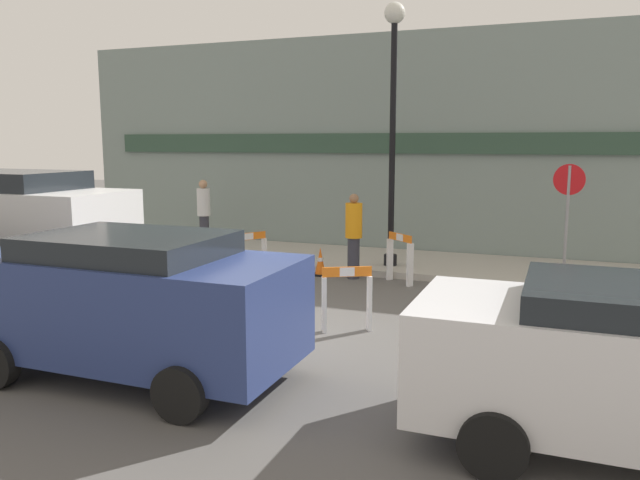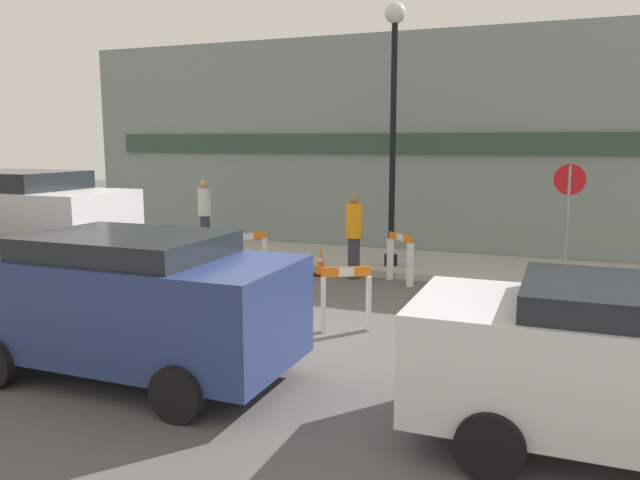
% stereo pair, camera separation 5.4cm
% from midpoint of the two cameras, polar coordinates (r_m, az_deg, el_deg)
% --- Properties ---
extents(ground_plane, '(60.00, 60.00, 0.00)m').
position_cam_midpoint_polar(ground_plane, '(9.33, -5.04, -8.77)').
color(ground_plane, '#565451').
extents(sidewalk_slab, '(18.00, 2.85, 0.14)m').
position_cam_midpoint_polar(sidewalk_slab, '(14.70, 5.29, -1.92)').
color(sidewalk_slab, '#ADA89E').
rests_on(sidewalk_slab, ground_plane).
extents(storefront_facade, '(18.00, 0.22, 5.50)m').
position_cam_midpoint_polar(storefront_facade, '(15.88, 6.96, 8.60)').
color(storefront_facade, gray).
rests_on(storefront_facade, ground_plane).
extents(streetlamp_post, '(0.44, 0.44, 5.56)m').
position_cam_midpoint_polar(streetlamp_post, '(13.62, 6.86, 12.52)').
color(streetlamp_post, black).
rests_on(streetlamp_post, sidewalk_slab).
extents(stop_sign, '(0.59, 0.15, 2.28)m').
position_cam_midpoint_polar(stop_sign, '(13.00, 21.87, 3.16)').
color(stop_sign, gray).
rests_on(stop_sign, sidewalk_slab).
extents(barricade_0, '(0.72, 0.48, 1.00)m').
position_cam_midpoint_polar(barricade_0, '(9.40, 2.57, -5.26)').
color(barricade_0, white).
rests_on(barricade_0, ground_plane).
extents(barricade_1, '(0.66, 0.58, 1.01)m').
position_cam_midpoint_polar(barricade_1, '(12.69, 7.45, -1.55)').
color(barricade_1, white).
rests_on(barricade_1, ground_plane).
extents(barricade_2, '(0.56, 0.81, 0.96)m').
position_cam_midpoint_polar(barricade_2, '(13.17, -6.46, -1.22)').
color(barricade_2, white).
rests_on(barricade_2, ground_plane).
extents(barricade_3, '(0.55, 0.70, 1.04)m').
position_cam_midpoint_polar(barricade_3, '(11.00, -11.61, -3.22)').
color(barricade_3, white).
rests_on(barricade_3, ground_plane).
extents(traffic_cone_0, '(0.30, 0.30, 0.49)m').
position_cam_midpoint_polar(traffic_cone_0, '(11.73, -10.07, -4.01)').
color(traffic_cone_0, black).
rests_on(traffic_cone_0, ground_plane).
extents(traffic_cone_1, '(0.30, 0.30, 0.61)m').
position_cam_midpoint_polar(traffic_cone_1, '(13.34, 0.18, -2.03)').
color(traffic_cone_1, black).
rests_on(traffic_cone_1, ground_plane).
extents(traffic_cone_2, '(0.30, 0.30, 0.63)m').
position_cam_midpoint_polar(traffic_cone_2, '(9.03, -5.35, -7.37)').
color(traffic_cone_2, black).
rests_on(traffic_cone_2, ground_plane).
extents(person_worker, '(0.39, 0.39, 1.78)m').
position_cam_midpoint_polar(person_worker, '(12.97, 3.24, 0.62)').
color(person_worker, '#33333D').
rests_on(person_worker, ground_plane).
extents(person_pedestrian, '(0.42, 0.42, 1.75)m').
position_cam_midpoint_polar(person_pedestrian, '(16.15, -10.40, 2.60)').
color(person_pedestrian, '#33333D').
rests_on(person_pedestrian, sidewalk_slab).
extents(parked_car_1, '(4.06, 1.97, 1.76)m').
position_cam_midpoint_polar(parked_car_1, '(7.88, -16.81, -5.00)').
color(parked_car_1, navy).
rests_on(parked_car_1, ground_plane).
extents(work_van, '(4.82, 2.09, 2.28)m').
position_cam_midpoint_polar(work_van, '(13.58, -26.25, 1.31)').
color(work_van, white).
rests_on(work_van, ground_plane).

